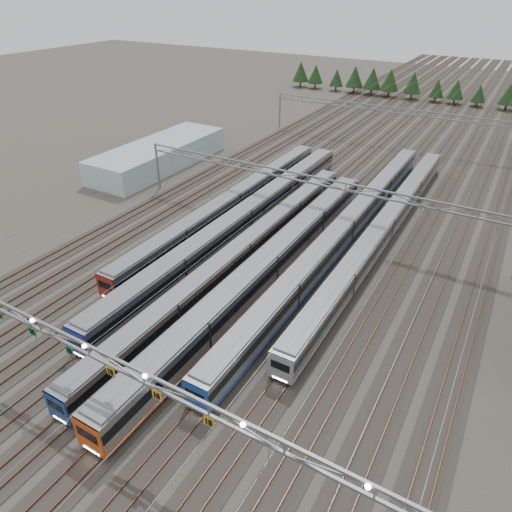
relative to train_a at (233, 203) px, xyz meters
The scene contains 13 objects.
ground 39.35m from the train_a, 73.37° to the right, with size 400.00×400.00×0.00m, color #47423A.
track_bed 63.35m from the train_a, 79.77° to the left, with size 54.00×260.00×5.42m.
train_a is the anchor object (origin of this frame).
train_b 6.20m from the train_a, 43.49° to the right, with size 2.83×60.15×3.68m.
train_c 14.89m from the train_a, 52.83° to the right, with size 2.54×56.88×3.30m.
train_d 19.13m from the train_a, 45.11° to the right, with size 2.93×55.02×3.82m.
train_e 18.00m from the train_a, ahead, with size 2.63×68.25×3.42m.
train_f 22.79m from the train_a, ahead, with size 2.58×62.08×3.35m.
gantry_near 39.73m from the train_a, 73.48° to the right, with size 56.36×0.61×8.08m.
gantry_mid 12.31m from the train_a, 11.78° to the left, with size 56.36×0.36×8.00m.
gantry_far 48.86m from the train_a, 76.63° to the left, with size 56.36×0.36×8.00m.
west_shed 26.32m from the train_a, 155.40° to the left, with size 10.00×30.00×4.46m, color #ABC3CC.
treeline 93.68m from the train_a, 85.59° to the left, with size 87.50×5.60×7.02m.
Camera 1 is at (24.08, -15.92, 31.53)m, focal length 32.00 mm.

